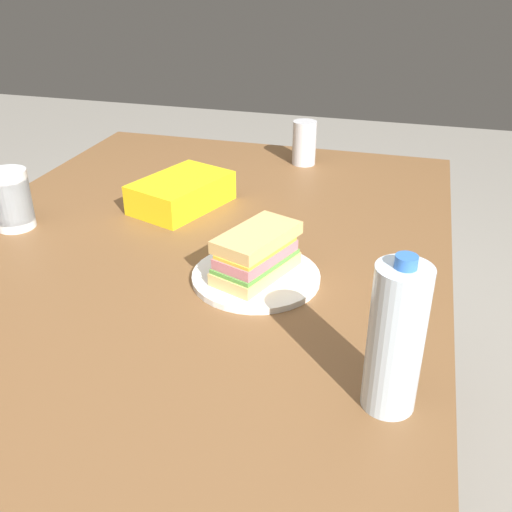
# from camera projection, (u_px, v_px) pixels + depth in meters

# --- Properties ---
(dining_table) EXTENTS (1.69, 1.06, 0.74)m
(dining_table) POSITION_uv_depth(u_px,v_px,m) (165.00, 310.00, 1.15)
(dining_table) COLOR brown
(dining_table) RESTS_ON ground_plane
(paper_plate) EXTENTS (0.24, 0.24, 0.01)m
(paper_plate) POSITION_uv_depth(u_px,v_px,m) (256.00, 277.00, 1.10)
(paper_plate) COLOR white
(paper_plate) RESTS_ON dining_table
(sandwich) EXTENTS (0.20, 0.15, 0.08)m
(sandwich) POSITION_uv_depth(u_px,v_px,m) (256.00, 254.00, 1.08)
(sandwich) COLOR #DBB26B
(sandwich) RESTS_ON paper_plate
(chip_bag) EXTENTS (0.27, 0.22, 0.07)m
(chip_bag) POSITION_uv_depth(u_px,v_px,m) (181.00, 193.00, 1.39)
(chip_bag) COLOR yellow
(chip_bag) RESTS_ON dining_table
(water_bottle_tall) EXTENTS (0.07, 0.07, 0.23)m
(water_bottle_tall) POSITION_uv_depth(u_px,v_px,m) (396.00, 339.00, 0.75)
(water_bottle_tall) COLOR silver
(water_bottle_tall) RESTS_ON dining_table
(plastic_cup_stack) EXTENTS (0.08, 0.08, 0.13)m
(plastic_cup_stack) POSITION_uv_depth(u_px,v_px,m) (11.00, 199.00, 1.27)
(plastic_cup_stack) COLOR silver
(plastic_cup_stack) RESTS_ON dining_table
(soda_can_silver) EXTENTS (0.07, 0.07, 0.12)m
(soda_can_silver) POSITION_uv_depth(u_px,v_px,m) (304.00, 143.00, 1.64)
(soda_can_silver) COLOR silver
(soda_can_silver) RESTS_ON dining_table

